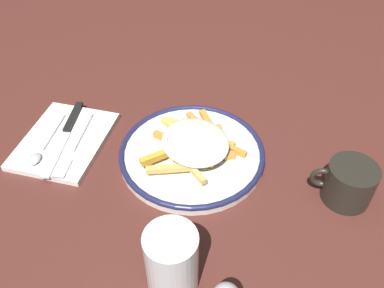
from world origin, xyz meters
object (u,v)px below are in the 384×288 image
(fries_heap, at_px, (194,144))
(napkin, at_px, (65,140))
(fork, at_px, (75,144))
(coffee_mug, at_px, (349,183))
(knife, at_px, (67,131))
(plate, at_px, (192,153))
(water_glass, at_px, (172,262))
(spoon, at_px, (42,147))

(fries_heap, xyz_separation_m, napkin, (0.25, 0.01, -0.03))
(fork, relative_size, coffee_mug, 1.67)
(fork, relative_size, knife, 0.84)
(napkin, distance_m, coffee_mug, 0.53)
(plate, height_order, knife, same)
(napkin, xyz_separation_m, fork, (-0.03, 0.01, 0.01))
(water_glass, xyz_separation_m, coffee_mug, (-0.25, -0.21, -0.02))
(fork, bearing_deg, spoon, 22.22)
(napkin, relative_size, fork, 1.10)
(spoon, height_order, water_glass, water_glass)
(napkin, distance_m, spoon, 0.05)
(fries_heap, distance_m, water_glass, 0.26)
(napkin, height_order, knife, knife)
(fork, height_order, water_glass, water_glass)
(knife, relative_size, water_glass, 1.86)
(knife, distance_m, spoon, 0.06)
(coffee_mug, bearing_deg, water_glass, 40.57)
(knife, bearing_deg, fries_heap, 178.68)
(plate, height_order, spoon, spoon)
(plate, bearing_deg, knife, -1.73)
(plate, height_order, fork, plate)
(napkin, height_order, coffee_mug, coffee_mug)
(fork, distance_m, knife, 0.04)
(water_glass, bearing_deg, knife, -43.06)
(fork, height_order, knife, knife)
(napkin, relative_size, knife, 0.93)
(coffee_mug, bearing_deg, fork, -1.82)
(knife, xyz_separation_m, water_glass, (-0.28, 0.26, 0.04))
(napkin, bearing_deg, plate, -177.45)
(fork, relative_size, water_glass, 1.56)
(napkin, bearing_deg, fries_heap, -177.09)
(plate, distance_m, water_glass, 0.26)
(fries_heap, xyz_separation_m, spoon, (0.28, 0.05, -0.02))
(fork, relative_size, spoon, 1.16)
(fries_heap, xyz_separation_m, coffee_mug, (-0.27, 0.04, 0.00))
(plate, distance_m, coffee_mug, 0.28)
(coffee_mug, bearing_deg, spoon, 0.72)
(coffee_mug, bearing_deg, napkin, -3.05)
(knife, relative_size, spoon, 1.38)
(plate, xyz_separation_m, fork, (0.22, 0.02, 0.00))
(napkin, height_order, fork, fork)
(fries_heap, height_order, fork, fries_heap)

